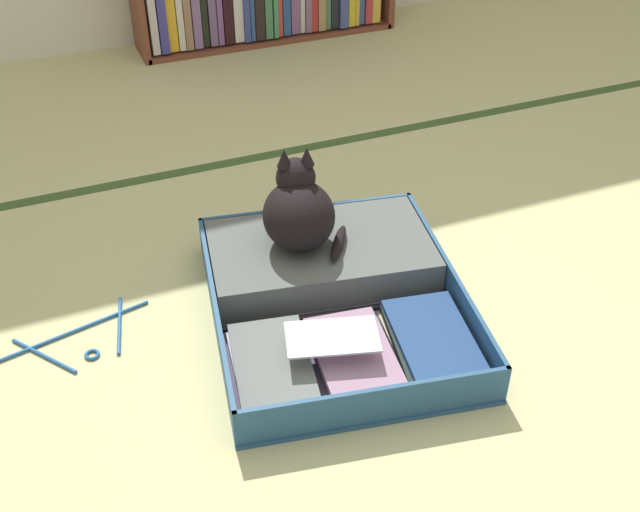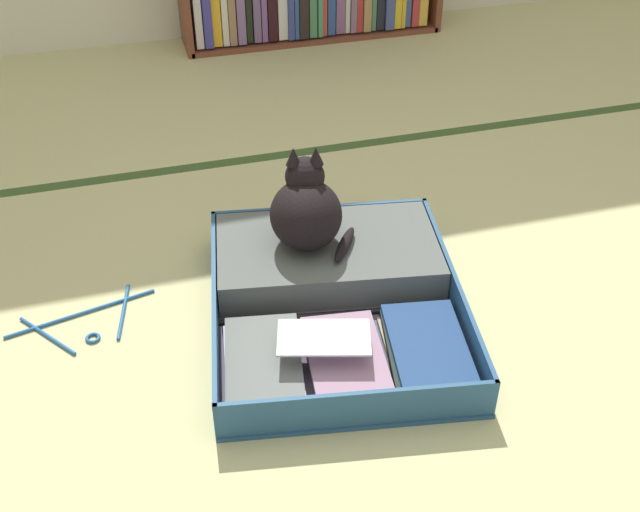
% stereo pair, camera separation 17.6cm
% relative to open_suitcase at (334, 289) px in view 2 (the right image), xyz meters
% --- Properties ---
extents(ground_plane, '(10.00, 10.00, 0.00)m').
position_rel_open_suitcase_xyz_m(ground_plane, '(0.07, -0.27, -0.05)').
color(ground_plane, '#C4C289').
extents(tatami_border, '(4.80, 0.05, 0.00)m').
position_rel_open_suitcase_xyz_m(tatami_border, '(0.07, 0.87, -0.05)').
color(tatami_border, '#375228').
rests_on(tatami_border, ground_plane).
extents(open_suitcase, '(0.80, 0.90, 0.12)m').
position_rel_open_suitcase_xyz_m(open_suitcase, '(0.00, 0.00, 0.00)').
color(open_suitcase, navy).
rests_on(open_suitcase, ground_plane).
extents(black_cat, '(0.28, 0.28, 0.29)m').
position_rel_open_suitcase_xyz_m(black_cat, '(-0.04, 0.16, 0.18)').
color(black_cat, black).
rests_on(black_cat, open_suitcase).
extents(clothes_hanger, '(0.42, 0.26, 0.01)m').
position_rel_open_suitcase_xyz_m(clothes_hanger, '(-0.69, 0.10, -0.04)').
color(clothes_hanger, '#235C9C').
rests_on(clothes_hanger, ground_plane).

